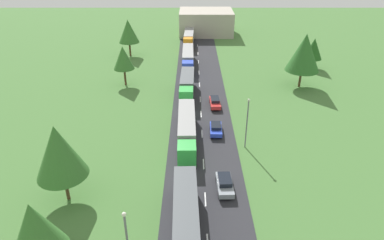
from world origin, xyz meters
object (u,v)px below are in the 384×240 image
object	(u,v)px
car_third	(215,129)
tree_ash	(127,31)
car_fourth	(214,102)
truck_fifth	(188,37)
truck_third	(186,85)
lamppost_second	(246,121)
car_second	(224,183)
distant_building	(204,22)
tree_elm	(57,152)
tree_oak	(312,49)
tree_maple	(303,52)
truck_fourth	(187,58)
tree_birch	(122,58)
truck_second	(185,128)
truck_lead	(185,220)
truck_sixth	(188,23)
tree_pine	(34,230)

from	to	relation	value
car_third	tree_ash	size ratio (longest dim) A/B	0.45
car_fourth	truck_fifth	bearing A→B (deg)	97.10
truck_third	lamppost_second	bearing A→B (deg)	-64.45
truck_fifth	car_second	world-z (taller)	truck_fifth
tree_ash	distant_building	size ratio (longest dim) A/B	0.56
tree_ash	distant_building	bearing A→B (deg)	48.40
car_fourth	tree_elm	world-z (taller)	tree_elm
tree_oak	tree_maple	xyz separation A→B (m)	(-5.67, -11.02, 2.50)
truck_fourth	distant_building	xyz separation A→B (m)	(5.26, 30.58, 1.47)
tree_birch	distant_building	bearing A→B (deg)	66.91
truck_second	truck_third	size ratio (longest dim) A/B	1.20
truck_lead	truck_fourth	size ratio (longest dim) A/B	0.99
truck_fifth	tree_maple	xyz separation A→B (m)	(22.65, -30.64, 5.02)
truck_fourth	tree_ash	bearing A→B (deg)	151.77
truck_second	car_fourth	distance (m)	12.73
truck_second	truck_fifth	xyz separation A→B (m)	(-0.07, 51.54, 0.03)
truck_sixth	tree_ash	bearing A→B (deg)	-117.83
truck_lead	car_second	size ratio (longest dim) A/B	3.23
tree_oak	tree_maple	bearing A→B (deg)	-117.22
truck_second	tree_elm	bearing A→B (deg)	-136.47
tree_ash	truck_fourth	bearing A→B (deg)	-28.23
truck_lead	truck_second	world-z (taller)	truck_lead
car_fourth	tree_oak	world-z (taller)	tree_oak
tree_pine	tree_elm	xyz separation A→B (m)	(-1.31, 10.03, 1.09)
truck_fifth	tree_maple	distance (m)	38.43
car_second	tree_maple	distance (m)	37.28
tree_oak	tree_ash	xyz separation A→B (m)	(-43.23, 9.40, 1.65)
truck_sixth	tree_elm	distance (m)	84.03
truck_sixth	tree_oak	bearing A→B (deg)	-53.44
tree_elm	car_second	bearing A→B (deg)	5.28
tree_maple	distant_building	xyz separation A→B (m)	(-17.48, 43.04, -3.57)
truck_fourth	tree_elm	size ratio (longest dim) A/B	1.48
tree_oak	distant_building	size ratio (longest dim) A/B	0.43
car_third	truck_fifth	bearing A→B (deg)	95.26
lamppost_second	car_fourth	bearing A→B (deg)	104.79
truck_fourth	tree_elm	bearing A→B (deg)	-106.18
truck_second	truck_sixth	xyz separation A→B (m)	(0.09, 69.88, 0.01)
car_second	tree_ash	size ratio (longest dim) A/B	0.49
lamppost_second	tree_oak	distance (m)	39.12
truck_fifth	tree_maple	bearing A→B (deg)	-53.53
tree_pine	car_fourth	bearing A→B (deg)	63.63
truck_fourth	tree_birch	distance (m)	17.55
truck_fourth	car_fourth	distance (m)	22.29
truck_second	truck_third	xyz separation A→B (m)	(-0.15, 16.18, 0.14)
tree_birch	distant_building	distance (m)	45.84
truck_lead	tree_elm	xyz separation A→B (m)	(-13.76, 5.59, 4.46)
truck_second	truck_third	distance (m)	16.18
truck_lead	truck_sixth	size ratio (longest dim) A/B	1.02
truck_fourth	truck_sixth	world-z (taller)	truck_fourth
car_fourth	tree_oak	size ratio (longest dim) A/B	0.66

